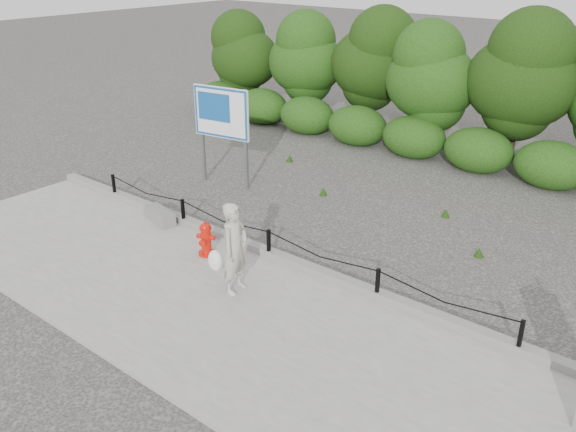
{
  "coord_description": "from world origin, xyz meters",
  "views": [
    {
      "loc": [
        7.07,
        -8.14,
        5.79
      ],
      "look_at": [
        0.33,
        0.2,
        1.0
      ],
      "focal_mm": 38.0,
      "sensor_mm": 36.0,
      "label": 1
    }
  ],
  "objects_px": {
    "pedestrian": "(234,249)",
    "concrete_block": "(160,216)",
    "advertising_sign": "(221,117)",
    "fire_hydrant": "(206,239)"
  },
  "relations": [
    {
      "from": "advertising_sign",
      "to": "fire_hydrant",
      "type": "bearing_deg",
      "value": -59.76
    },
    {
      "from": "pedestrian",
      "to": "concrete_block",
      "type": "height_order",
      "value": "pedestrian"
    },
    {
      "from": "fire_hydrant",
      "to": "advertising_sign",
      "type": "height_order",
      "value": "advertising_sign"
    },
    {
      "from": "fire_hydrant",
      "to": "concrete_block",
      "type": "distance_m",
      "value": 2.02
    },
    {
      "from": "pedestrian",
      "to": "advertising_sign",
      "type": "xyz_separation_m",
      "value": [
        -4.02,
        3.81,
        0.91
      ]
    },
    {
      "from": "pedestrian",
      "to": "advertising_sign",
      "type": "bearing_deg",
      "value": 36.66
    },
    {
      "from": "fire_hydrant",
      "to": "pedestrian",
      "type": "relative_size",
      "value": 0.43
    },
    {
      "from": "fire_hydrant",
      "to": "concrete_block",
      "type": "height_order",
      "value": "fire_hydrant"
    },
    {
      "from": "pedestrian",
      "to": "advertising_sign",
      "type": "height_order",
      "value": "advertising_sign"
    },
    {
      "from": "pedestrian",
      "to": "concrete_block",
      "type": "relative_size",
      "value": 1.82
    }
  ]
}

